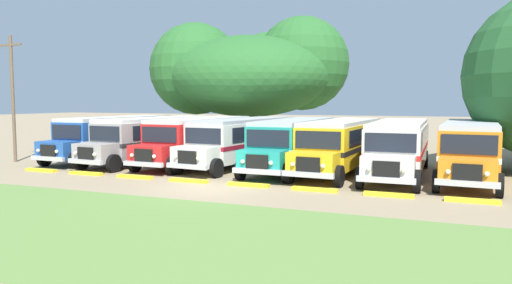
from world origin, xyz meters
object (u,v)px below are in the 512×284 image
Objects in this scene: parked_bus_slot_3 at (243,139)px; parked_bus_slot_6 at (399,145)px; parked_bus_slot_2 at (200,138)px; broad_shade_tree at (252,72)px; parked_bus_slot_4 at (294,141)px; parked_bus_slot_7 at (470,147)px; parked_bus_slot_1 at (154,137)px; utility_pole at (13,95)px; parked_bus_slot_5 at (341,143)px; parked_bus_slot_0 at (115,135)px.

parked_bus_slot_6 is at bearing 92.47° from parked_bus_slot_3.
broad_shade_tree is (-1.18, 11.43, 4.79)m from parked_bus_slot_2.
parked_bus_slot_7 is (9.24, 0.03, 0.00)m from parked_bus_slot_4.
parked_bus_slot_2 is at bearing -91.99° from parked_bus_slot_4.
parked_bus_slot_1 is 0.68× the size of broad_shade_tree.
utility_pole reaches higher than parked_bus_slot_2.
parked_bus_slot_5 is (9.00, -0.28, 0.00)m from parked_bus_slot_2.
broad_shade_tree is (-4.12, 11.38, 4.79)m from parked_bus_slot_3.
utility_pole reaches higher than parked_bus_slot_5.
parked_bus_slot_0 is 18.57m from parked_bus_slot_6.
broad_shade_tree is at bearing -154.36° from parked_bus_slot_3.
parked_bus_slot_5 is 1.36× the size of utility_pole.
parked_bus_slot_0 is at bearing -88.11° from parked_bus_slot_2.
broad_shade_tree is 2.03× the size of utility_pole.
parked_bus_slot_0 is 6.72m from utility_pole.
parked_bus_slot_4 is 1.00× the size of parked_bus_slot_6.
parked_bus_slot_1 is 9.25m from utility_pole.
parked_bus_slot_7 is at bearing 95.85° from parked_bus_slot_1.
parked_bus_slot_3 is at bearing -70.10° from broad_shade_tree.
parked_bus_slot_1 is 1.37× the size of utility_pole.
parked_bus_slot_1 is 3.14m from parked_bus_slot_2.
parked_bus_slot_6 is at bearing 8.46° from utility_pole.
parked_bus_slot_2 is (3.12, 0.38, 0.00)m from parked_bus_slot_1.
broad_shade_tree is 18.48m from utility_pole.
parked_bus_slot_1 is at bearing -88.96° from parked_bus_slot_4.
parked_bus_slot_4 is (6.26, -0.22, 0.00)m from parked_bus_slot_2.
parked_bus_slot_1 is 12.90m from broad_shade_tree.
parked_bus_slot_4 and parked_bus_slot_5 have the same top height.
parked_bus_slot_3 is 1.01× the size of parked_bus_slot_6.
parked_bus_slot_2 is 0.99× the size of parked_bus_slot_3.
parked_bus_slot_2 is 0.67× the size of broad_shade_tree.
parked_bus_slot_3 and parked_bus_slot_4 have the same top height.
parked_bus_slot_4 is at bearing 90.61° from parked_bus_slot_0.
parked_bus_slot_3 is (9.42, 0.07, 0.00)m from parked_bus_slot_0.
parked_bus_slot_7 is at bearing 91.09° from parked_bus_slot_0.
utility_pole is (-17.49, -3.72, 2.67)m from parked_bus_slot_4.
parked_bus_slot_3 is 12.56m from parked_bus_slot_7.
parked_bus_slot_0 is 1.00× the size of parked_bus_slot_7.
parked_bus_slot_5 is 16.24m from broad_shade_tree.
parked_bus_slot_3 is at bearing 92.81° from parked_bus_slot_2.
parked_bus_slot_4 is (12.74, -0.21, 0.00)m from parked_bus_slot_0.
parked_bus_slot_5 is 0.67× the size of broad_shade_tree.
parked_bus_slot_6 is at bearing 89.42° from parked_bus_slot_5.
broad_shade_tree is at bearing -121.81° from parked_bus_slot_7.
utility_pole reaches higher than parked_bus_slot_3.
parked_bus_slot_0 is 6.48m from parked_bus_slot_2.
parked_bus_slot_5 is at bearing 92.56° from parked_bus_slot_3.
broad_shade_tree is at bearing -147.41° from parked_bus_slot_4.
parked_bus_slot_3 is 1.01× the size of parked_bus_slot_7.
parked_bus_slot_0 is 0.99× the size of parked_bus_slot_1.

